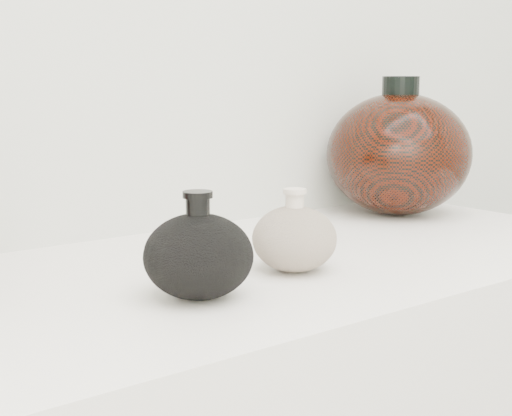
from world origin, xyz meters
TOP-DOWN VIEW (x-y plane):
  - black_gourd_vase at (-0.11, 0.86)m, footprint 0.15×0.15m
  - cream_gourd_vase at (0.04, 0.89)m, footprint 0.13×0.13m
  - right_round_pot at (0.44, 1.07)m, footprint 0.28×0.28m

SIDE VIEW (x-z plane):
  - cream_gourd_vase at x=0.04m, z-range 0.89..0.99m
  - black_gourd_vase at x=-0.11m, z-range 0.89..1.01m
  - right_round_pot at x=0.44m, z-range 0.89..1.13m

